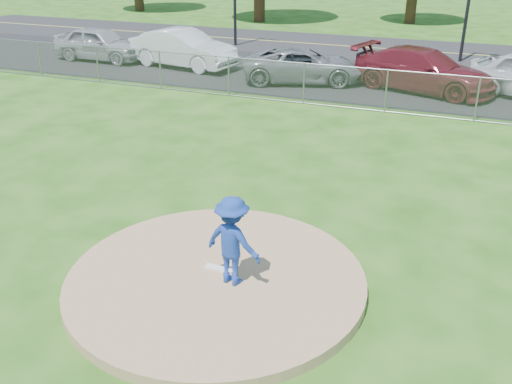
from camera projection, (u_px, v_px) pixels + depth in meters
ground at (343, 125)px, 18.84m from camera, size 120.00×120.00×0.00m
pitchers_mound at (216, 280)px, 10.33m from camera, size 5.40×5.40×0.20m
pitching_rubber at (221, 269)px, 10.45m from camera, size 0.60×0.15×0.04m
chain_link_fence at (358, 89)px, 20.22m from camera, size 40.00×0.06×1.50m
parking_lot at (379, 81)px, 24.34m from camera, size 50.00×8.00×0.01m
street at (404, 50)px, 30.69m from camera, size 60.00×7.00×0.01m
pitcher at (233, 241)px, 9.77m from camera, size 1.15×0.80×1.64m
traffic_cone at (252, 72)px, 24.44m from camera, size 0.32×0.32×0.62m
parked_car_silver at (100, 44)px, 27.91m from camera, size 4.75×2.01×1.60m
parked_car_white at (183, 48)px, 26.46m from camera, size 5.47×2.74×1.72m
parked_car_gray at (303, 65)px, 23.89m from camera, size 5.49×3.72×1.40m
parked_car_darkred at (423, 70)px, 22.54m from camera, size 6.10×3.94×1.64m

